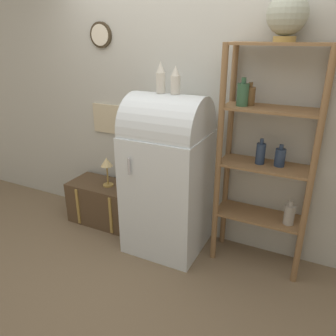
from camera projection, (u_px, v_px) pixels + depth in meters
The scene contains 9 objects.
ground_plane at pixel (157, 256), 3.11m from camera, with size 12.00×12.00×0.00m, color #7A664C.
wall_back at pixel (183, 103), 3.08m from camera, with size 7.00×0.09×2.70m.
refrigerator at pixel (168, 172), 3.00m from camera, with size 0.69×0.68×1.49m.
suitcase_trunk at pixel (105, 203), 3.61m from camera, with size 0.78×0.41×0.46m.
shelf_unit at pixel (267, 151), 2.66m from camera, with size 0.77×0.33×1.90m.
globe at pixel (287, 15), 2.30m from camera, with size 0.29×0.29×0.33m.
vase_left at pixel (161, 78), 2.72m from camera, with size 0.08×0.08×0.26m.
vase_center at pixel (176, 81), 2.67m from camera, with size 0.08×0.08×0.23m.
desk_lamp at pixel (107, 165), 3.40m from camera, with size 0.12×0.12×0.32m.
Camera 1 is at (1.23, -2.25, 1.95)m, focal length 35.00 mm.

